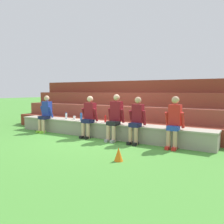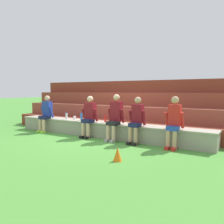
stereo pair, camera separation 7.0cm
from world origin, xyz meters
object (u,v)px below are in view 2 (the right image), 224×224
at_px(plastic_cup_left_end, 75,118).
at_px(sports_cone, 117,154).
at_px(water_bottle_center_gap, 67,116).
at_px(person_far_right, 174,121).
at_px(person_left_of_center, 89,115).
at_px(water_bottle_mid_left, 105,119).
at_px(person_far_left, 46,113).
at_px(person_center, 115,116).
at_px(water_bottle_near_left, 81,117).
at_px(person_right_of_center, 136,119).

bearing_deg(plastic_cup_left_end, sports_cone, -34.78).
bearing_deg(water_bottle_center_gap, plastic_cup_left_end, 15.42).
relative_size(person_far_right, plastic_cup_left_end, 10.73).
height_order(person_left_of_center, water_bottle_mid_left, person_left_of_center).
distance_m(person_far_left, plastic_cup_left_end, 1.14).
relative_size(person_left_of_center, sports_cone, 4.52).
bearing_deg(person_left_of_center, person_center, 1.36).
xyz_separation_m(person_left_of_center, water_bottle_near_left, (-0.52, 0.26, -0.10)).
relative_size(person_far_left, sports_cone, 4.50).
bearing_deg(person_far_left, person_left_of_center, 0.59).
height_order(person_right_of_center, plastic_cup_left_end, person_right_of_center).
bearing_deg(person_far_left, person_right_of_center, 0.69).
height_order(person_center, person_far_right, person_center).
xyz_separation_m(person_far_left, water_bottle_near_left, (1.45, 0.28, -0.08)).
bearing_deg(person_far_right, person_center, 179.58).
xyz_separation_m(person_left_of_center, person_center, (0.97, 0.02, 0.02)).
distance_m(water_bottle_mid_left, sports_cone, 2.65).
distance_m(person_left_of_center, person_center, 0.97).
height_order(person_far_left, person_center, person_center).
bearing_deg(person_center, water_bottle_near_left, 171.05).
bearing_deg(person_far_right, water_bottle_near_left, 175.70).
bearing_deg(water_bottle_center_gap, person_right_of_center, -4.53).
distance_m(person_far_left, person_far_right, 4.75).
height_order(water_bottle_mid_left, water_bottle_near_left, water_bottle_near_left).
distance_m(person_far_right, water_bottle_center_gap, 3.99).
distance_m(person_far_right, water_bottle_near_left, 3.31).
relative_size(person_left_of_center, water_bottle_center_gap, 5.68).
bearing_deg(water_bottle_mid_left, sports_cone, -50.82).
bearing_deg(person_left_of_center, person_far_left, -179.41).
bearing_deg(water_bottle_near_left, person_far_left, -169.10).
distance_m(person_center, sports_cone, 2.19).
xyz_separation_m(person_left_of_center, person_right_of_center, (1.68, 0.02, -0.01)).
bearing_deg(person_center, water_bottle_center_gap, 173.96).
distance_m(person_left_of_center, water_bottle_near_left, 0.59).
relative_size(person_far_left, plastic_cup_left_end, 10.49).
xyz_separation_m(person_far_left, sports_cone, (4.08, -1.73, -0.56)).
relative_size(person_left_of_center, person_far_right, 0.98).
bearing_deg(person_far_right, water_bottle_mid_left, 173.48).
height_order(person_far_right, water_bottle_mid_left, person_far_right).
xyz_separation_m(water_bottle_near_left, plastic_cup_left_end, (-0.37, 0.08, -0.06)).
distance_m(person_far_left, water_bottle_mid_left, 2.44).
bearing_deg(water_bottle_center_gap, sports_cone, -31.17).
distance_m(person_right_of_center, water_bottle_near_left, 2.22).
bearing_deg(water_bottle_mid_left, person_left_of_center, -148.91).
distance_m(person_right_of_center, water_bottle_mid_left, 1.26).
height_order(person_center, sports_cone, person_center).
height_order(person_center, water_bottle_mid_left, person_center).
bearing_deg(sports_cone, person_left_of_center, 140.28).
xyz_separation_m(water_bottle_mid_left, sports_cone, (1.65, -2.02, -0.46)).
bearing_deg(person_left_of_center, water_bottle_mid_left, 31.09).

